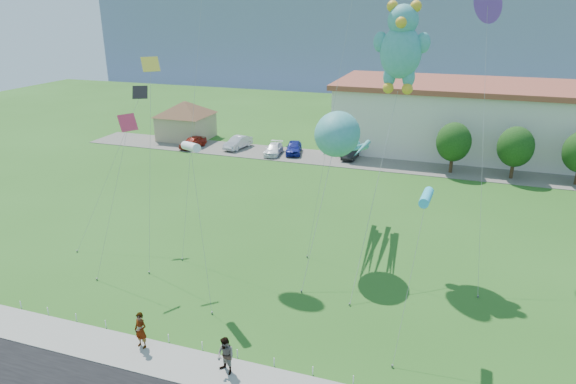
{
  "coord_description": "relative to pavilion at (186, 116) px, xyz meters",
  "views": [
    {
      "loc": [
        10.44,
        -20.94,
        17.0
      ],
      "look_at": [
        0.55,
        8.0,
        5.74
      ],
      "focal_mm": 32.0,
      "sensor_mm": 36.0,
      "label": 1
    }
  ],
  "objects": [
    {
      "name": "sidewalk",
      "position": [
        24.0,
        -40.75,
        -2.97
      ],
      "size": [
        80.0,
        2.5,
        0.1
      ],
      "primitive_type": "cube",
      "color": "gray",
      "rests_on": "ground"
    },
    {
      "name": "parking_strip",
      "position": [
        24.0,
        -3.0,
        -2.99
      ],
      "size": [
        70.0,
        6.0,
        0.06
      ],
      "primitive_type": "cube",
      "color": "#59544C",
      "rests_on": "ground"
    },
    {
      "name": "parked_car_white",
      "position": [
        13.69,
        -3.55,
        -2.34
      ],
      "size": [
        2.28,
        4.49,
        1.25
      ],
      "primitive_type": "imported",
      "rotation": [
        0.0,
        0.0,
        0.13
      ],
      "color": "white",
      "rests_on": "parking_strip"
    },
    {
      "name": "rope_fence",
      "position": [
        24.0,
        -39.3,
        -2.77
      ],
      "size": [
        26.05,
        0.05,
        0.5
      ],
      "color": "white",
      "rests_on": "ground"
    },
    {
      "name": "parked_car_red",
      "position": [
        3.1,
        -3.96,
        -2.26
      ],
      "size": [
        2.31,
        4.33,
        1.4
      ],
      "primitive_type": "imported",
      "rotation": [
        0.0,
        0.0,
        -0.16
      ],
      "color": "maroon",
      "rests_on": "parking_strip"
    },
    {
      "name": "teddy_bear_kite",
      "position": [
        30.18,
        -23.37,
        11.38
      ],
      "size": [
        3.72,
        10.57,
        17.2
      ],
      "color": "teal",
      "rests_on": "ground"
    },
    {
      "name": "small_kite_black",
      "position": [
        11.33,
        -26.91,
        6.54
      ],
      "size": [
        3.25,
        6.67,
        11.23
      ],
      "color": "black",
      "rests_on": "ground"
    },
    {
      "name": "octopus_kite",
      "position": [
        26.76,
        -24.97,
        5.05
      ],
      "size": [
        3.02,
        13.11,
        10.34
      ],
      "color": "teal",
      "rests_on": "ground"
    },
    {
      "name": "pedestrian_left",
      "position": [
        19.96,
        -40.17,
        -1.92
      ],
      "size": [
        0.79,
        0.58,
        2.01
      ],
      "primitive_type": "imported",
      "rotation": [
        0.0,
        0.0,
        -0.14
      ],
      "color": "gray",
      "rests_on": "sidewalk"
    },
    {
      "name": "small_kite_purple",
      "position": [
        35.32,
        -20.66,
        13.56
      ],
      "size": [
        2.32,
        9.57,
        17.69
      ],
      "color": "purple",
      "rests_on": "ground"
    },
    {
      "name": "small_kite_yellow",
      "position": [
        15.12,
        -30.09,
        8.69
      ],
      "size": [
        1.49,
        4.26,
        13.74
      ],
      "color": "gold",
      "rests_on": "ground"
    },
    {
      "name": "parked_car_black",
      "position": [
        22.79,
        -2.16,
        -2.28
      ],
      "size": [
        1.56,
        4.17,
        1.36
      ],
      "primitive_type": "imported",
      "rotation": [
        0.0,
        0.0,
        -0.03
      ],
      "color": "black",
      "rests_on": "parking_strip"
    },
    {
      "name": "small_kite_cyan",
      "position": [
        33.24,
        -34.04,
        4.82
      ],
      "size": [
        0.95,
        4.65,
        8.33
      ],
      "color": "#33C1E7",
      "rests_on": "ground"
    },
    {
      "name": "pedestrian_right",
      "position": [
        25.0,
        -40.58,
        -1.95
      ],
      "size": [
        1.16,
        1.04,
        1.94
      ],
      "primitive_type": "imported",
      "rotation": [
        0.0,
        0.0,
        -0.4
      ],
      "color": "gray",
      "rests_on": "sidewalk"
    },
    {
      "name": "pavilion",
      "position": [
        0.0,
        0.0,
        0.0
      ],
      "size": [
        9.2,
        9.2,
        5.0
      ],
      "color": "tan",
      "rests_on": "ground"
    },
    {
      "name": "parked_car_silver",
      "position": [
        8.56,
        -2.45,
        -2.23
      ],
      "size": [
        2.35,
        4.69,
        1.48
      ],
      "primitive_type": "imported",
      "rotation": [
        0.0,
        0.0,
        -0.18
      ],
      "color": "#BBB9C1",
      "rests_on": "parking_strip"
    },
    {
      "name": "parked_car_blue",
      "position": [
        15.87,
        -2.44,
        -2.23
      ],
      "size": [
        2.72,
        4.62,
        1.48
      ],
      "primitive_type": "imported",
      "rotation": [
        0.0,
        0.0,
        0.24
      ],
      "color": "navy",
      "rests_on": "parking_strip"
    },
    {
      "name": "tree_mid",
      "position": [
        40.0,
        -4.0,
        0.36
      ],
      "size": [
        3.6,
        3.6,
        5.47
      ],
      "color": "#3F2B19",
      "rests_on": "ground"
    },
    {
      "name": "hill_ridge",
      "position": [
        24.0,
        82.0,
        9.48
      ],
      "size": [
        160.0,
        50.0,
        25.0
      ],
      "primitive_type": "cube",
      "color": "slate",
      "rests_on": "ground"
    },
    {
      "name": "small_kite_white",
      "position": [
        19.86,
        -33.63,
        6.13
      ],
      "size": [
        2.45,
        3.75,
        9.67
      ],
      "color": "white",
      "rests_on": "ground"
    },
    {
      "name": "tree_near",
      "position": [
        34.0,
        -4.0,
        0.36
      ],
      "size": [
        3.6,
        3.6,
        5.47
      ],
      "color": "#3F2B19",
      "rests_on": "ground"
    },
    {
      "name": "ground",
      "position": [
        24.0,
        -38.0,
        -3.02
      ],
      "size": [
        160.0,
        160.0,
        0.0
      ],
      "primitive_type": "plane",
      "color": "#265618",
      "rests_on": "ground"
    },
    {
      "name": "small_kite_pink",
      "position": [
        14.6,
        -32.63,
        5.96
      ],
      "size": [
        2.38,
        3.47,
        10.45
      ],
      "color": "#F73653",
      "rests_on": "ground"
    }
  ]
}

